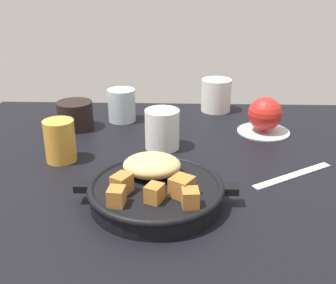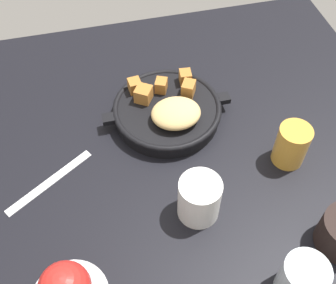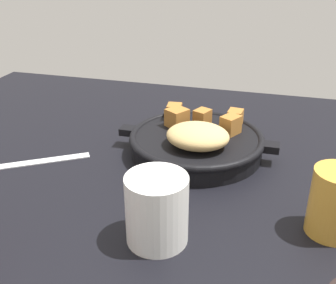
% 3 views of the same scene
% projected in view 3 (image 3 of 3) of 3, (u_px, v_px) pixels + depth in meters
% --- Properties ---
extents(ground_plane, '(1.06, 0.88, 0.02)m').
position_uv_depth(ground_plane, '(147.00, 185.00, 0.61)').
color(ground_plane, black).
extents(cast_iron_skillet, '(0.26, 0.22, 0.07)m').
position_uv_depth(cast_iron_skillet, '(197.00, 141.00, 0.66)').
color(cast_iron_skillet, black).
rests_on(cast_iron_skillet, ground_plane).
extents(butter_knife, '(0.16, 0.11, 0.00)m').
position_uv_depth(butter_knife, '(31.00, 162.00, 0.64)').
color(butter_knife, silver).
rests_on(butter_knife, ground_plane).
extents(juice_glass_amber, '(0.06, 0.06, 0.08)m').
position_uv_depth(juice_glass_amber, '(335.00, 203.00, 0.47)').
color(juice_glass_amber, gold).
rests_on(juice_glass_amber, ground_plane).
extents(white_creamer_pitcher, '(0.07, 0.07, 0.08)m').
position_uv_depth(white_creamer_pitcher, '(157.00, 209.00, 0.46)').
color(white_creamer_pitcher, white).
rests_on(white_creamer_pitcher, ground_plane).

